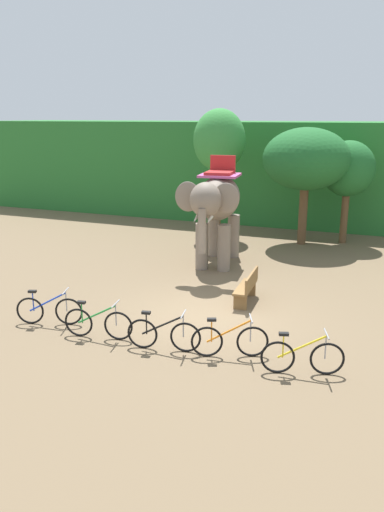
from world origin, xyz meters
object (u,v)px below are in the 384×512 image
bike_green (98,323)px  bike_orange (230,340)px  bike_yellow (302,357)px  elephant (217,204)px  bike_black (164,334)px  tree_far_left (348,170)px  tree_left (219,141)px  bike_blue (49,310)px  wooden_bench (247,286)px  tree_center_right (306,160)px

bike_green → bike_orange: (3.19, 0.22, 0.00)m
bike_orange → bike_yellow: size_ratio=0.98×
elephant → bike_black: size_ratio=2.49×
tree_far_left → elephant: (-3.85, -5.05, -0.83)m
elephant → bike_black: (1.11, -6.86, -1.82)m
tree_left → bike_yellow: (5.62, -11.24, -3.72)m
bike_blue → bike_orange: 4.79m
elephant → wooden_bench: bearing=-57.7°
tree_left → bike_blue: size_ratio=3.31×
bike_green → bike_black: same height
tree_far_left → bike_green: 12.98m
tree_far_left → bike_yellow: 12.18m
tree_left → tree_center_right: size_ratio=1.16×
bike_blue → bike_orange: same height
elephant → bike_orange: elephant is taller
tree_center_right → bike_orange: 11.31m
elephant → wooden_bench: size_ratio=2.77×
bike_yellow → bike_green: bearing=-179.7°
tree_center_right → bike_black: bearing=-96.0°
elephant → bike_blue: size_ratio=2.57×
bike_orange → bike_green: bearing=-176.0°
bike_green → wooden_bench: (2.65, 3.63, 0.09)m
tree_left → wooden_bench: tree_left is taller
bike_yellow → wooden_bench: size_ratio=1.08×
tree_left → elephant: (1.42, -4.42, -1.90)m
tree_left → bike_black: (2.53, -11.28, -3.72)m
wooden_bench → bike_blue: bearing=-141.6°
tree_center_right → wooden_bench: 8.05m
tree_center_right → bike_blue: (-4.48, -10.85, -3.06)m
bike_green → bike_black: bearing=-0.5°
tree_far_left → bike_black: bearing=-103.0°
tree_left → bike_orange: bearing=-70.1°
bike_blue → bike_black: bearing=-4.7°
tree_far_left → bike_orange: (-1.26, -11.68, -2.65)m
bike_blue → bike_yellow: bearing=-2.1°
tree_left → bike_green: (0.81, -11.27, -3.72)m
bike_yellow → elephant: bearing=121.6°
tree_left → bike_orange: size_ratio=3.39×
tree_far_left → bike_green: bearing=-110.5°
tree_far_left → bike_blue: (-6.05, -11.64, -2.65)m
bike_yellow → bike_orange: bearing=173.0°
elephant → bike_yellow: (4.20, -6.83, -1.82)m
bike_blue → bike_black: same height
bike_blue → tree_center_right: bearing=67.5°
tree_left → wooden_bench: size_ratio=3.57×
elephant → bike_black: elephant is taller
tree_center_right → tree_far_left: size_ratio=1.12×
tree_center_right → elephant: (-2.28, -4.26, -1.25)m
tree_left → tree_far_left: bearing=6.9°
tree_center_right → bike_yellow: size_ratio=2.86×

